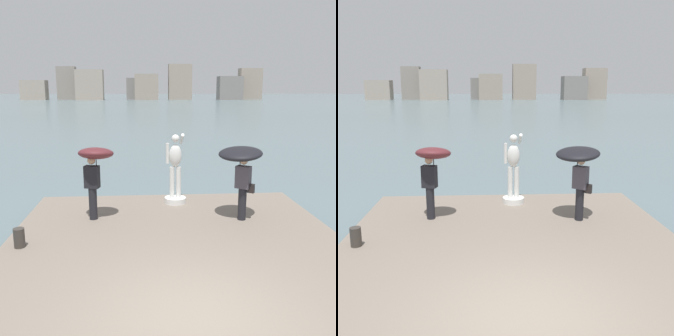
# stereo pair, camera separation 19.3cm
# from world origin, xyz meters

# --- Properties ---
(ground_plane) EXTENTS (400.00, 400.00, 0.00)m
(ground_plane) POSITION_xyz_m (0.00, 40.00, 0.00)
(ground_plane) COLOR slate
(pier) EXTENTS (7.99, 10.03, 0.40)m
(pier) POSITION_xyz_m (0.00, 2.01, 0.20)
(pier) COLOR slate
(pier) RESTS_ON ground
(statue_white_figure) EXTENTS (0.66, 0.89, 2.17)m
(statue_white_figure) POSITION_xyz_m (0.24, 6.11, 1.27)
(statue_white_figure) COLOR white
(statue_white_figure) RESTS_ON pier
(onlooker_left) EXTENTS (1.15, 1.17, 2.02)m
(onlooker_left) POSITION_xyz_m (-2.03, 4.76, 1.96)
(onlooker_left) COLOR black
(onlooker_left) RESTS_ON pier
(onlooker_right) EXTENTS (1.64, 1.64, 2.01)m
(onlooker_right) POSITION_xyz_m (1.85, 4.51, 2.01)
(onlooker_right) COLOR black
(onlooker_right) RESTS_ON pier
(mooring_bollard) EXTENTS (0.25, 0.25, 0.44)m
(mooring_bollard) POSITION_xyz_m (-3.55, 2.96, 0.62)
(mooring_bollard) COLOR #38332D
(mooring_bollard) RESTS_ON pier
(distant_skyline) EXTENTS (78.73, 12.99, 11.35)m
(distant_skyline) POSITION_xyz_m (1.93, 123.15, 4.46)
(distant_skyline) COLOR #A89989
(distant_skyline) RESTS_ON ground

